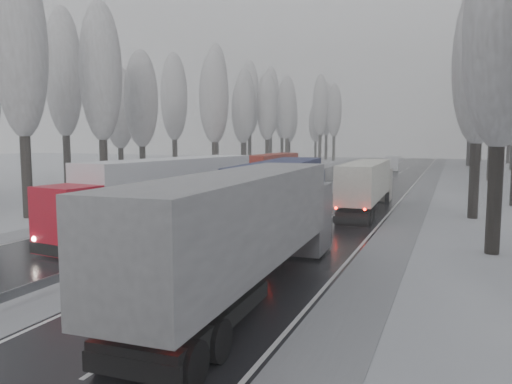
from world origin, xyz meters
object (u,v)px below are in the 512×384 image
Objects in this scene: truck_red_red at (269,169)px; truck_red_white at (162,190)px; truck_cream_box at (368,182)px; box_truck_distant at (392,163)px; truck_blue_box at (285,191)px; truck_grey_tarp at (251,223)px.

truck_red_white is at bearing -85.73° from truck_red_red.
truck_cream_box is at bearing 59.48° from truck_red_white.
truck_cream_box is 48.77m from box_truck_distant.
truck_blue_box is 2.37× the size of box_truck_distant.
truck_cream_box is at bearing 86.33° from truck_grey_tarp.
truck_blue_box is 0.98× the size of truck_red_white.
truck_blue_box is at bearing 100.51° from truck_grey_tarp.
truck_cream_box is 0.87× the size of truck_red_white.
truck_blue_box is 23.99m from truck_red_red.
truck_grey_tarp reaches higher than truck_blue_box.
truck_cream_box is 1.00× the size of truck_red_red.
truck_red_white is at bearing -102.10° from box_truck_distant.
truck_blue_box is at bearing -108.61° from truck_cream_box.
truck_blue_box is 1.12× the size of truck_red_red.
truck_blue_box is at bearing 27.21° from truck_red_white.
box_truck_distant is at bearing 92.91° from truck_cream_box.
truck_red_white is 1.14× the size of truck_red_red.
truck_grey_tarp reaches higher than truck_cream_box.
truck_red_white is (-9.45, 9.11, -0.05)m from truck_grey_tarp.
box_truck_distant is 37.82m from truck_red_red.
truck_grey_tarp is 1.04× the size of truck_blue_box.
truck_blue_box is (-2.56, 11.54, -0.11)m from truck_grey_tarp.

